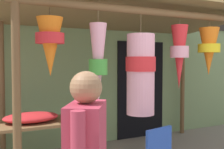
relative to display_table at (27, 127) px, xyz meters
The scene contains 4 objects.
shop_facade 2.29m from the display_table, 31.52° to the left, with size 10.75×0.29×3.96m.
market_stall_canopy 2.18m from the display_table, 14.26° to the right, with size 4.22×2.20×2.53m.
display_table is the anchor object (origin of this frame).
flower_heap_on_table 0.16m from the display_table, ahead, with size 0.79×0.55×0.13m.
Camera 1 is at (-2.25, -2.69, 1.60)m, focal length 44.52 mm.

